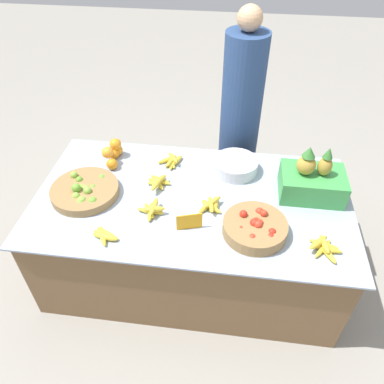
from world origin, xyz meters
TOP-DOWN VIEW (x-y plane):
  - ground_plane at (0.00, 0.00)m, footprint 12.00×12.00m
  - market_table at (0.00, 0.00)m, footprint 1.89×1.04m
  - lime_bowl at (-0.64, -0.05)m, footprint 0.41×0.41m
  - tomato_basket at (0.37, -0.23)m, footprint 0.35×0.35m
  - orange_pile at (-0.57, 0.31)m, footprint 0.11×0.23m
  - metal_bowl at (0.24, 0.30)m, footprint 0.29×0.29m
  - price_sign at (0.02, -0.24)m, footprint 0.14×0.05m
  - produce_crate at (0.70, 0.13)m, footprint 0.37×0.26m
  - banana_bunch_front_left at (-0.18, 0.32)m, footprint 0.17×0.16m
  - banana_bunch_front_center at (-0.21, -0.15)m, footprint 0.17×0.16m
  - banana_bunch_middle_left at (0.73, -0.31)m, footprint 0.19×0.17m
  - banana_bunch_front_right at (0.12, -0.07)m, footprint 0.15×0.16m
  - banana_bunch_back_center at (-0.22, 0.10)m, footprint 0.16×0.19m
  - banana_bunch_middle_right at (-0.42, -0.37)m, footprint 0.16×0.15m
  - vendor_person at (0.25, 0.78)m, footprint 0.29×0.29m

SIDE VIEW (x-z plane):
  - ground_plane at x=0.00m, z-range 0.00..0.00m
  - market_table at x=0.00m, z-range 0.00..0.64m
  - banana_bunch_middle_right at x=-0.42m, z-range 0.64..0.67m
  - banana_bunch_front_left at x=-0.18m, z-range 0.63..0.69m
  - banana_bunch_front_right at x=0.12m, z-range 0.64..0.69m
  - banana_bunch_middle_left at x=0.73m, z-range 0.63..0.70m
  - banana_bunch_front_center at x=-0.21m, z-range 0.64..0.70m
  - banana_bunch_back_center at x=-0.22m, z-range 0.64..0.70m
  - lime_bowl at x=-0.64m, z-range 0.62..0.72m
  - tomato_basket at x=0.37m, z-range 0.63..0.73m
  - metal_bowl at x=0.24m, z-range 0.64..0.73m
  - price_sign at x=0.02m, z-range 0.64..0.75m
  - orange_pile at x=-0.57m, z-range 0.64..0.77m
  - vendor_person at x=0.25m, z-range -0.05..1.47m
  - produce_crate at x=0.70m, z-range 0.57..0.91m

